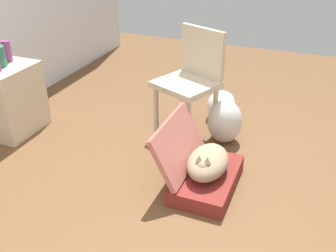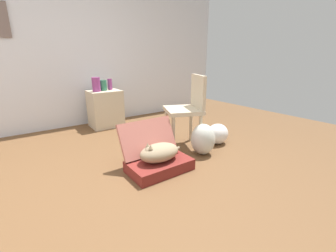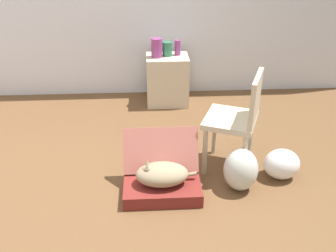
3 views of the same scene
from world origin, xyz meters
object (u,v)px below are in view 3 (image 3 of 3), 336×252
at_px(side_table, 167,80).
at_px(vase_round, 167,49).
at_px(cat, 161,174).
at_px(plastic_bag_white, 241,170).
at_px(plastic_bag_clear, 282,164).
at_px(suitcase_base, 162,189).
at_px(vase_tall, 157,48).
at_px(chair, 238,117).
at_px(vase_short, 178,48).

height_order(side_table, vase_round, vase_round).
distance_m(cat, plastic_bag_white, 0.68).
relative_size(plastic_bag_clear, side_table, 0.53).
height_order(suitcase_base, vase_tall, vase_tall).
relative_size(side_table, chair, 0.65).
relative_size(cat, vase_round, 3.00).
bearing_deg(vase_short, chair, -75.08).
bearing_deg(plastic_bag_clear, vase_short, 114.76).
xyz_separation_m(vase_short, vase_round, (-0.13, -0.03, -0.01)).
xyz_separation_m(vase_round, chair, (0.55, -1.54, -0.17)).
relative_size(vase_tall, chair, 0.24).
distance_m(side_table, vase_round, 0.40).
relative_size(suitcase_base, plastic_bag_white, 1.69).
xyz_separation_m(cat, vase_tall, (0.03, 1.87, 0.52)).
xyz_separation_m(plastic_bag_white, chair, (0.02, 0.32, 0.34)).
bearing_deg(side_table, vase_round, 90.00).
bearing_deg(plastic_bag_clear, vase_tall, 122.37).
bearing_deg(vase_tall, chair, -65.73).
relative_size(suitcase_base, vase_round, 3.77).
xyz_separation_m(plastic_bag_white, side_table, (-0.52, 1.83, 0.12)).
bearing_deg(suitcase_base, vase_round, 85.45).
distance_m(suitcase_base, cat, 0.15).
distance_m(plastic_bag_white, chair, 0.47).
relative_size(plastic_bag_white, side_table, 0.63).
relative_size(suitcase_base, side_table, 1.06).
xyz_separation_m(vase_short, chair, (0.42, -1.56, -0.17)).
distance_m(vase_round, chair, 1.64).
relative_size(plastic_bag_white, vase_short, 2.09).
distance_m(suitcase_base, vase_short, 2.06).
height_order(side_table, vase_short, vase_short).
xyz_separation_m(plastic_bag_clear, side_table, (-0.93, 1.69, 0.17)).
bearing_deg(vase_short, side_table, -158.88).
relative_size(side_table, vase_round, 3.57).
xyz_separation_m(suitcase_base, side_table, (0.15, 1.88, 0.25)).
bearing_deg(vase_tall, cat, -90.85).
height_order(suitcase_base, plastic_bag_white, plastic_bag_white).
relative_size(plastic_bag_clear, vase_tall, 1.43).
bearing_deg(plastic_bag_clear, plastic_bag_white, -161.37).
bearing_deg(suitcase_base, vase_short, 81.74).
bearing_deg(chair, side_table, -137.32).
height_order(side_table, chair, chair).
relative_size(vase_tall, vase_round, 1.32).
distance_m(vase_tall, vase_round, 0.14).
distance_m(suitcase_base, plastic_bag_white, 0.69).
relative_size(suitcase_base, vase_short, 3.54).
xyz_separation_m(side_table, vase_short, (0.13, 0.05, 0.40)).
height_order(suitcase_base, plastic_bag_clear, plastic_bag_clear).
bearing_deg(plastic_bag_clear, suitcase_base, -170.04).
bearing_deg(chair, vase_tall, -132.86).
relative_size(plastic_bag_clear, vase_round, 1.88).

